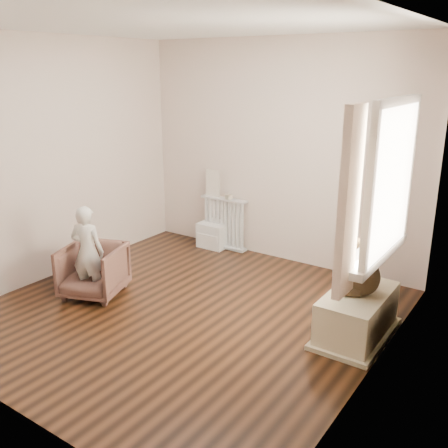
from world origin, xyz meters
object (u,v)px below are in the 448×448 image
Objects in this scene: radiator at (224,220)px; toy_vanity at (213,227)px; toy_bench at (357,315)px; teddy_bear at (363,265)px; child at (88,251)px; armchair at (93,271)px; plush_cat at (384,229)px.

radiator reaches higher than toy_vanity.
toy_bench is 0.47m from teddy_bear.
armchair is at bearing -109.96° from child.
child reaches higher than teddy_bear.
child reaches higher than armchair.
toy_bench is (2.36, -1.15, -0.08)m from toy_vanity.
toy_vanity is at bearing 141.94° from plush_cat.
toy_vanity is 1.00× the size of armchair.
teddy_bear is at bearing -25.68° from toy_vanity.
radiator is at bearing 140.07° from plush_cat.
plush_cat is (2.36, -1.12, 0.61)m from radiator.
teddy_bear is at bearing 177.27° from child.
toy_vanity is at bearing 64.90° from armchair.
toy_bench is at bearing 177.18° from child.
plush_cat reaches higher than child.
teddy_bear is 1.79× the size of plush_cat.
plush_cat reaches higher than armchair.
teddy_bear is at bearing -27.72° from radiator.
armchair is (-0.17, -1.88, -0.01)m from toy_vanity.
plush_cat is at bearing -3.43° from armchair.
toy_bench is at bearing -170.60° from plush_cat.
plush_cat is (2.50, -1.09, 0.72)m from toy_vanity.
armchair is 0.62× the size of child.
child is at bearing -109.96° from armchair.
teddy_bear is (2.54, 0.79, 0.18)m from child.
radiator is 2.52m from toy_bench.
armchair is 2.63m from toy_bench.
teddy_bear is (0.01, 0.01, 0.47)m from toy_bench.
radiator is at bearing 151.99° from toy_bench.
teddy_bear reaches higher than toy_vanity.
plush_cat reaches higher than radiator.
child is 2.85m from plush_cat.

